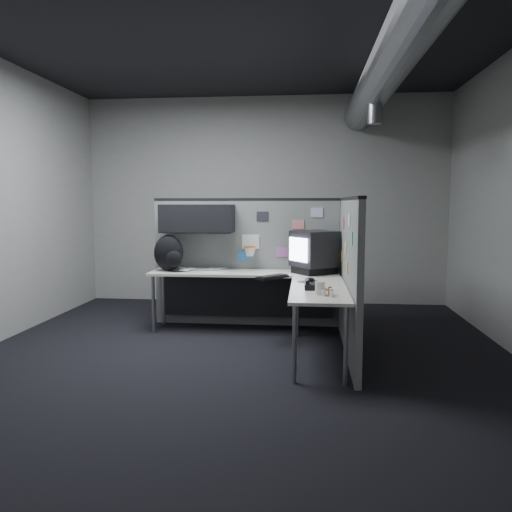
# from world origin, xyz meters

# --- Properties ---
(room) EXTENTS (5.62, 5.62, 3.22)m
(room) POSITION_xyz_m (0.56, 0.00, 2.10)
(room) COLOR black
(room) RESTS_ON ground
(partition_back) EXTENTS (2.44, 0.42, 1.63)m
(partition_back) POSITION_xyz_m (-0.25, 1.23, 1.00)
(partition_back) COLOR slate
(partition_back) RESTS_ON ground
(partition_right) EXTENTS (0.07, 2.23, 1.63)m
(partition_right) POSITION_xyz_m (1.10, 0.22, 0.82)
(partition_right) COLOR slate
(partition_right) RESTS_ON ground
(desk) EXTENTS (2.31, 2.11, 0.73)m
(desk) POSITION_xyz_m (0.15, 0.70, 0.61)
(desk) COLOR beige
(desk) RESTS_ON ground
(monitor) EXTENTS (0.62, 0.62, 0.51)m
(monitor) POSITION_xyz_m (0.75, 0.94, 0.99)
(monitor) COLOR black
(monitor) RESTS_ON desk
(keyboard) EXTENTS (0.37, 0.40, 0.04)m
(keyboard) POSITION_xyz_m (0.28, 0.49, 0.75)
(keyboard) COLOR black
(keyboard) RESTS_ON desk
(mouse) EXTENTS (0.27, 0.28, 0.05)m
(mouse) POSITION_xyz_m (0.70, 0.29, 0.75)
(mouse) COLOR black
(mouse) RESTS_ON desk
(phone) EXTENTS (0.19, 0.20, 0.09)m
(phone) POSITION_xyz_m (0.73, -0.16, 0.77)
(phone) COLOR black
(phone) RESTS_ON desk
(bottles) EXTENTS (0.12, 0.17, 0.07)m
(bottles) POSITION_xyz_m (0.87, -0.50, 0.76)
(bottles) COLOR silver
(bottles) RESTS_ON desk
(cup) EXTENTS (0.11, 0.11, 0.12)m
(cup) POSITION_xyz_m (0.78, -0.45, 0.79)
(cup) COLOR silver
(cup) RESTS_ON desk
(papers) EXTENTS (0.84, 0.72, 0.02)m
(papers) POSITION_xyz_m (-0.73, 1.15, 0.74)
(papers) COLOR white
(papers) RESTS_ON desk
(backpack) EXTENTS (0.44, 0.39, 0.45)m
(backpack) POSITION_xyz_m (-1.03, 0.96, 0.95)
(backpack) COLOR black
(backpack) RESTS_ON desk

